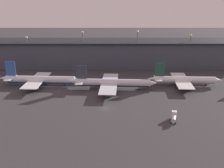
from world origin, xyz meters
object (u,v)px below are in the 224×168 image
airplane_2 (111,83)px  airplane_1 (38,80)px  airplane_3 (183,80)px  service_vehicle_4 (173,117)px

airplane_2 → airplane_1: bearing=175.0°
airplane_1 → airplane_3: bearing=2.8°
airplane_3 → service_vehicle_4: (-15.06, -45.50, -1.68)m
airplane_1 → airplane_3: 81.70m
airplane_2 → airplane_3: bearing=10.7°
service_vehicle_4 → airplane_3: bearing=-3.6°
airplane_1 → airplane_3: airplane_1 is taller
airplane_3 → airplane_1: bearing=-177.2°
airplane_1 → airplane_2: size_ratio=0.97×
airplane_2 → service_vehicle_4: 47.47m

